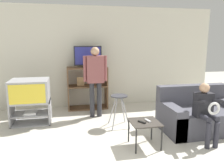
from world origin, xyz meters
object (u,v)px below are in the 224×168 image
object	(u,v)px
tv_stand	(31,112)
snack_table	(145,125)
remote_control_black	(142,122)
remote_control_white	(148,121)
folding_stool	(119,101)
person_seated_child	(206,108)
media_shelf	(87,88)
person_standing_adult	(95,75)
television_flat	(88,57)
television_main	(30,91)
couch	(199,115)

from	to	relation	value
tv_stand	snack_table	bearing A→B (deg)	-36.54
remote_control_black	remote_control_white	xyz separation A→B (m)	(0.12, 0.05, 0.00)
folding_stool	person_seated_child	world-z (taller)	person_seated_child
media_shelf	person_standing_adult	distance (m)	0.80
remote_control_white	television_flat	bearing A→B (deg)	93.82
person_standing_adult	folding_stool	bearing A→B (deg)	-60.40
folding_stool	snack_table	bearing A→B (deg)	-77.51
media_shelf	snack_table	xyz separation A→B (m)	(0.72, -2.29, -0.17)
media_shelf	person_standing_adult	world-z (taller)	person_standing_adult
television_main	remote_control_white	size ratio (longest dim) A/B	5.25
media_shelf	person_seated_child	world-z (taller)	media_shelf
couch	person_standing_adult	world-z (taller)	person_standing_adult
media_shelf	snack_table	world-z (taller)	media_shelf
person_seated_child	folding_stool	bearing A→B (deg)	141.69
person_seated_child	remote_control_white	bearing A→B (deg)	175.73
media_shelf	tv_stand	bearing A→B (deg)	-147.16
person_seated_child	television_main	bearing A→B (deg)	153.47
television_main	person_standing_adult	distance (m)	1.42
television_main	person_seated_child	distance (m)	3.39
remote_control_black	television_flat	bearing A→B (deg)	74.42
tv_stand	couch	size ratio (longest dim) A/B	0.53
snack_table	person_standing_adult	size ratio (longest dim) A/B	0.29
tv_stand	person_seated_child	distance (m)	3.42
television_flat	person_standing_adult	world-z (taller)	television_flat
tv_stand	remote_control_white	size ratio (longest dim) A/B	5.53
person_seated_child	media_shelf	bearing A→B (deg)	127.04
couch	person_standing_adult	bearing A→B (deg)	148.36
tv_stand	television_flat	bearing A→B (deg)	32.26
tv_stand	television_flat	world-z (taller)	television_flat
remote_control_white	folding_stool	bearing A→B (deg)	91.59
remote_control_black	television_main	bearing A→B (deg)	111.46
remote_control_black	person_standing_adult	world-z (taller)	person_standing_adult
tv_stand	remote_control_white	distance (m)	2.52
television_flat	remote_control_black	world-z (taller)	television_flat
folding_stool	person_standing_adult	bearing A→B (deg)	119.60
television_main	tv_stand	bearing A→B (deg)	110.89
media_shelf	person_standing_adult	size ratio (longest dim) A/B	0.68
media_shelf	person_seated_child	xyz separation A→B (m)	(1.77, -2.35, 0.06)
tv_stand	media_shelf	xyz separation A→B (m)	(1.27, 0.82, 0.31)
couch	folding_stool	bearing A→B (deg)	162.21
couch	person_standing_adult	xyz separation A→B (m)	(-1.89, 1.16, 0.68)
snack_table	couch	world-z (taller)	couch
television_flat	remote_control_black	xyz separation A→B (m)	(0.63, -2.32, -0.89)
tv_stand	person_standing_adult	distance (m)	1.58
tv_stand	remote_control_white	bearing A→B (deg)	-35.48
media_shelf	snack_table	bearing A→B (deg)	-72.56
remote_control_white	person_standing_adult	world-z (taller)	person_standing_adult
remote_control_black	media_shelf	bearing A→B (deg)	75.05
television_flat	remote_control_white	world-z (taller)	television_flat
person_standing_adult	television_flat	bearing A→B (deg)	98.19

